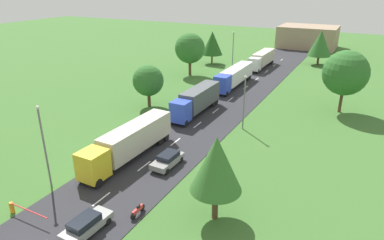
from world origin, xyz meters
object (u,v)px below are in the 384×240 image
(car_lead, at_px, (86,225))
(barrier_gate, at_px, (18,209))
(lamppost_third, at_px, (233,51))
(truck_lead, at_px, (129,141))
(truck_second, at_px, (197,100))
(tree_ash, at_px, (190,48))
(lamppost_second, at_px, (244,100))
(tree_birch, at_px, (320,43))
(motorcycle_courier, at_px, (138,210))
(tree_lime, at_px, (346,73))
(car_second, at_px, (168,160))
(truck_third, at_px, (234,76))
(lamppost_lead, at_px, (44,143))
(tree_pine, at_px, (212,43))
(distant_building, at_px, (308,37))
(truck_fourth, at_px, (262,59))
(tree_maple, at_px, (148,81))
(tree_oak, at_px, (216,164))

(car_lead, bearing_deg, barrier_gate, -171.58)
(lamppost_third, bearing_deg, truck_lead, -85.08)
(truck_second, relative_size, tree_ash, 1.33)
(lamppost_second, relative_size, tree_birch, 0.92)
(motorcycle_courier, relative_size, tree_lime, 0.20)
(truck_lead, bearing_deg, truck_second, 89.16)
(lamppost_second, height_order, lamppost_third, lamppost_third)
(car_second, bearing_deg, motorcycle_courier, -75.97)
(truck_third, xyz_separation_m, tree_ash, (-11.51, 3.67, 3.67))
(tree_birch, bearing_deg, car_second, -96.58)
(car_lead, xyz_separation_m, tree_lime, (15.08, 38.94, 5.37))
(car_lead, relative_size, lamppost_lead, 0.53)
(tree_pine, bearing_deg, truck_second, -69.56)
(distant_building, bearing_deg, truck_fourth, -98.01)
(truck_fourth, distance_m, tree_birch, 14.79)
(truck_second, distance_m, tree_lime, 22.52)
(lamppost_lead, bearing_deg, distant_building, 84.74)
(tree_birch, bearing_deg, car_lead, -95.59)
(lamppost_third, bearing_deg, tree_lime, -30.78)
(car_second, bearing_deg, truck_fourth, 95.10)
(lamppost_lead, height_order, tree_ash, tree_ash)
(car_second, xyz_separation_m, barrier_gate, (-7.07, -13.26, -0.13))
(lamppost_lead, bearing_deg, lamppost_third, 89.98)
(motorcycle_courier, bearing_deg, lamppost_second, 85.65)
(tree_birch, xyz_separation_m, tree_maple, (-19.57, -43.51, -0.91))
(truck_fourth, bearing_deg, tree_maple, -103.64)
(truck_fourth, bearing_deg, tree_birch, 39.08)
(lamppost_lead, xyz_separation_m, tree_maple, (-4.53, 24.03, -0.43))
(tree_ash, height_order, tree_lime, tree_lime)
(truck_lead, height_order, barrier_gate, truck_lead)
(car_lead, bearing_deg, tree_ash, 108.33)
(motorcycle_courier, height_order, tree_pine, tree_pine)
(lamppost_third, relative_size, tree_pine, 1.18)
(lamppost_lead, bearing_deg, car_lead, -23.85)
(motorcycle_courier, xyz_separation_m, distant_building, (-2.05, 90.42, 2.65))
(motorcycle_courier, height_order, tree_ash, tree_ash)
(lamppost_lead, distance_m, lamppost_second, 25.30)
(truck_third, xyz_separation_m, truck_fourth, (0.17, 17.53, 0.01))
(lamppost_second, xyz_separation_m, tree_lime, (11.10, 13.13, 1.97))
(tree_maple, bearing_deg, tree_oak, -45.18)
(truck_second, relative_size, tree_pine, 1.52)
(truck_third, bearing_deg, tree_birch, 66.84)
(lamppost_lead, bearing_deg, tree_pine, 98.23)
(lamppost_second, bearing_deg, distant_building, 93.12)
(tree_birch, bearing_deg, barrier_gate, -100.88)
(truck_fourth, distance_m, car_lead, 62.15)
(lamppost_lead, height_order, distant_building, lamppost_lead)
(lamppost_second, distance_m, tree_pine, 40.07)
(tree_birch, bearing_deg, truck_fourth, -140.92)
(tree_oak, height_order, distant_building, tree_oak)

